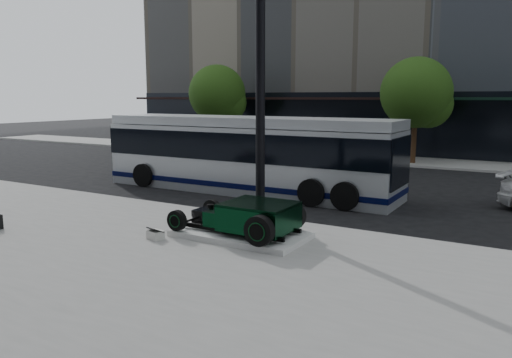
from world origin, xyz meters
The scene contains 8 objects.
ground centered at (0.00, 0.00, 0.00)m, with size 120.00×120.00×0.00m, color black.
sidewalk_far centered at (0.00, 14.00, 0.06)m, with size 70.00×4.00×0.12m, color gray.
street_trees centered at (1.15, 13.07, 3.77)m, with size 29.80×3.80×5.70m.
display_plinth centered at (0.68, -4.25, 0.20)m, with size 3.40×1.80×0.15m, color silver.
hot_rod centered at (1.01, -4.25, 0.70)m, with size 3.22×2.00×0.81m.
info_plaque centered at (-1.09, -5.50, 0.24)m, with size 0.46×0.38×0.31m.
lamppost centered at (0.36, -2.69, 4.13)m, with size 0.48×0.48×8.68m.
transit_bus centered at (-2.85, 1.80, 1.49)m, with size 12.12×2.88×2.92m.
Camera 1 is at (7.32, -14.78, 3.68)m, focal length 35.00 mm.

